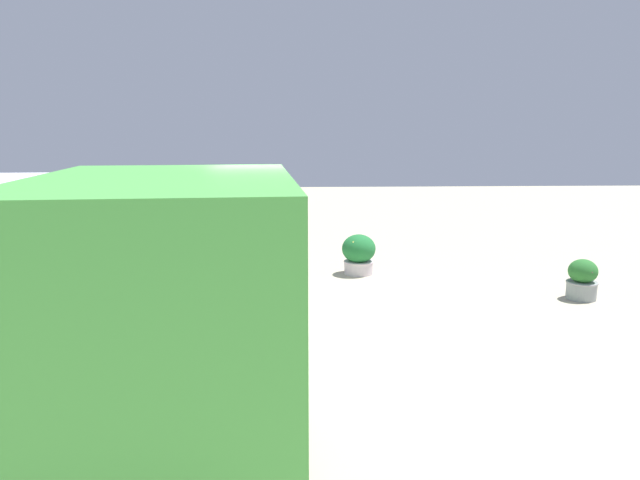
{
  "coord_description": "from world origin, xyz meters",
  "views": [
    {
      "loc": [
        -0.33,
        -7.5,
        2.73
      ],
      "look_at": [
        0.09,
        1.66,
        0.99
      ],
      "focal_mm": 33.59,
      "sensor_mm": 36.0,
      "label": 1
    }
  ],
  "objects_px": {
    "person_customer": "(125,250)",
    "planter_flowering_far": "(582,280)",
    "food_truck": "(176,292)",
    "planter_flowering_near": "(359,254)"
  },
  "relations": [
    {
      "from": "food_truck",
      "to": "planter_flowering_far",
      "type": "distance_m",
      "value": 6.72
    },
    {
      "from": "food_truck",
      "to": "planter_flowering_far",
      "type": "xyz_separation_m",
      "value": [
        5.8,
        3.3,
        -0.8
      ]
    },
    {
      "from": "planter_flowering_far",
      "to": "planter_flowering_near",
      "type": "bearing_deg",
      "value": 151.59
    },
    {
      "from": "food_truck",
      "to": "person_customer",
      "type": "xyz_separation_m",
      "value": [
        -2.11,
        5.79,
        -0.75
      ]
    },
    {
      "from": "planter_flowering_far",
      "to": "person_customer",
      "type": "bearing_deg",
      "value": 162.53
    },
    {
      "from": "person_customer",
      "to": "planter_flowering_far",
      "type": "distance_m",
      "value": 8.29
    },
    {
      "from": "person_customer",
      "to": "planter_flowering_far",
      "type": "bearing_deg",
      "value": -17.47
    },
    {
      "from": "person_customer",
      "to": "planter_flowering_near",
      "type": "relative_size",
      "value": 1.23
    },
    {
      "from": "person_customer",
      "to": "planter_flowering_far",
      "type": "relative_size",
      "value": 1.41
    },
    {
      "from": "planter_flowering_near",
      "to": "planter_flowering_far",
      "type": "xyz_separation_m",
      "value": [
        3.4,
        -1.84,
        -0.07
      ]
    }
  ]
}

